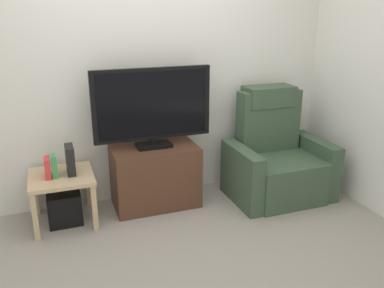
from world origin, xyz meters
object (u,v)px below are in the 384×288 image
at_px(subwoofer_box, 64,207).
at_px(game_console, 70,160).
at_px(recliner_armchair, 276,160).
at_px(book_leftmost, 48,168).
at_px(side_table, 62,182).
at_px(tv_stand, 155,176).
at_px(book_middle, 54,166).
at_px(television, 153,106).

relative_size(subwoofer_box, game_console, 1.15).
distance_m(recliner_armchair, book_leftmost, 2.18).
bearing_deg(side_table, recliner_armchair, -3.76).
xyz_separation_m(tv_stand, book_middle, (-0.90, -0.07, 0.26)).
xyz_separation_m(tv_stand, game_console, (-0.76, -0.04, 0.28)).
distance_m(side_table, book_leftmost, 0.19).
distance_m(tv_stand, side_table, 0.86).
bearing_deg(book_middle, television, 5.51).
xyz_separation_m(television, game_console, (-0.76, -0.06, -0.40)).
relative_size(recliner_armchair, side_table, 2.00).
relative_size(side_table, book_middle, 2.77).
relative_size(tv_stand, side_table, 1.48).
xyz_separation_m(subwoofer_box, game_console, (0.09, 0.01, 0.43)).
distance_m(side_table, game_console, 0.22).
distance_m(recliner_armchair, side_table, 2.07).
height_order(subwoofer_box, book_leftmost, book_leftmost).
relative_size(book_leftmost, game_console, 0.70).
relative_size(subwoofer_box, book_middle, 1.47).
distance_m(tv_stand, game_console, 0.82).
height_order(recliner_armchair, book_middle, recliner_armchair).
distance_m(subwoofer_box, book_leftmost, 0.41).
bearing_deg(tv_stand, book_leftmost, -175.91).
relative_size(tv_stand, book_middle, 4.10).
distance_m(subwoofer_box, game_console, 0.44).
height_order(television, recliner_armchair, television).
relative_size(subwoofer_box, book_leftmost, 1.63).
bearing_deg(game_console, tv_stand, 2.86).
distance_m(recliner_armchair, book_middle, 2.12).
xyz_separation_m(book_leftmost, game_console, (0.19, 0.03, 0.04)).
distance_m(book_middle, game_console, 0.14).
bearing_deg(subwoofer_box, tv_stand, 3.23).
height_order(subwoofer_box, game_console, game_console).
height_order(recliner_armchair, book_leftmost, recliner_armchair).
bearing_deg(recliner_armchair, subwoofer_box, -176.91).
height_order(tv_stand, television, television).
xyz_separation_m(recliner_armchair, side_table, (-2.07, 0.14, 0.01)).
relative_size(television, recliner_armchair, 1.02).
bearing_deg(recliner_armchair, game_console, -177.37).
height_order(tv_stand, side_table, tv_stand).
bearing_deg(subwoofer_box, game_console, 6.34).
distance_m(television, side_table, 1.04).
bearing_deg(game_console, book_leftmost, -171.03).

